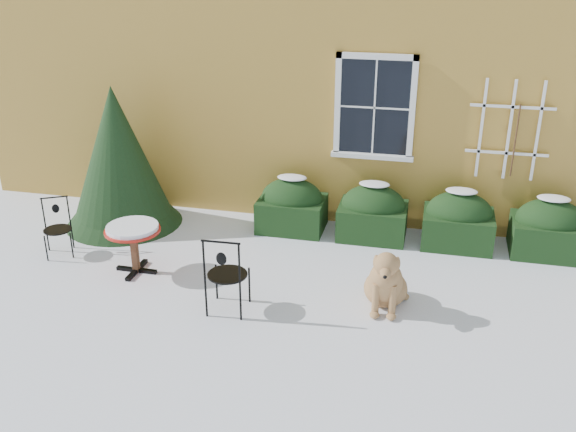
% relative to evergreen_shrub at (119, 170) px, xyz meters
% --- Properties ---
extents(ground, '(80.00, 80.00, 0.00)m').
position_rel_evergreen_shrub_xyz_m(ground, '(3.06, -2.15, -0.92)').
color(ground, white).
rests_on(ground, ground).
extents(hedge_row, '(4.95, 0.80, 0.91)m').
position_rel_evergreen_shrub_xyz_m(hedge_row, '(4.71, 0.40, -0.52)').
color(hedge_row, black).
rests_on(hedge_row, ground).
extents(evergreen_shrub, '(1.89, 1.89, 2.29)m').
position_rel_evergreen_shrub_xyz_m(evergreen_shrub, '(0.00, 0.00, 0.00)').
color(evergreen_shrub, black).
rests_on(evergreen_shrub, ground).
extents(bistro_table, '(0.77, 0.77, 0.72)m').
position_rel_evergreen_shrub_xyz_m(bistro_table, '(0.95, -1.55, -0.32)').
color(bistro_table, black).
rests_on(bistro_table, ground).
extents(patio_chair_near, '(0.51, 0.51, 1.06)m').
position_rel_evergreen_shrub_xyz_m(patio_chair_near, '(2.53, -2.24, -0.39)').
color(patio_chair_near, black).
rests_on(patio_chair_near, ground).
extents(patio_chair_far, '(0.52, 0.51, 0.86)m').
position_rel_evergreen_shrub_xyz_m(patio_chair_far, '(-0.42, -1.26, -0.49)').
color(patio_chair_far, black).
rests_on(patio_chair_far, ground).
extents(dog, '(0.60, 1.00, 0.89)m').
position_rel_evergreen_shrub_xyz_m(dog, '(4.46, -1.71, -0.56)').
color(dog, '#AF814E').
rests_on(dog, ground).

